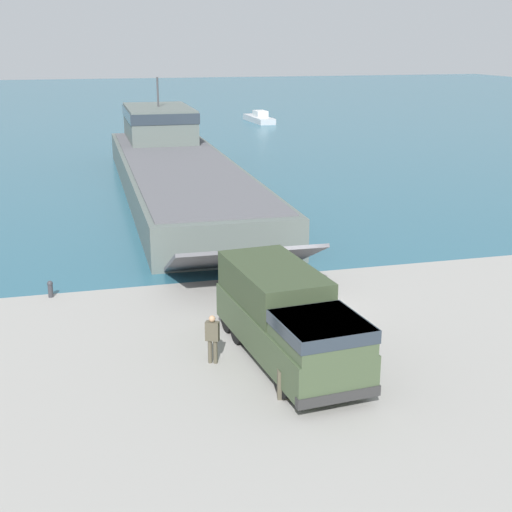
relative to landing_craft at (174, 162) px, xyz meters
name	(u,v)px	position (x,y,z in m)	size (l,w,h in m)	color
ground_plane	(298,307)	(1.01, -25.88, -1.74)	(240.00, 240.00, 0.00)	gray
water_surface	(117,106)	(1.01, 68.27, -1.74)	(240.00, 180.00, 0.01)	#285B70
landing_craft	(174,162)	(0.00, 0.00, 0.00)	(8.17, 39.63, 7.32)	#56605B
military_truck	(288,317)	(-0.86, -30.34, -0.25)	(3.27, 7.95, 2.85)	#3D4C33
soldier_on_ramp	(212,336)	(-3.31, -30.02, -0.78)	(0.50, 0.41, 1.67)	#4C4738
moored_boat_a	(259,118)	(17.15, 39.78, -1.24)	(2.37, 7.99, 1.51)	#B7BABF
mooring_bollard	(50,288)	(-8.54, -22.11, -1.36)	(0.24, 0.24, 0.71)	#333338
cargo_crate	(291,378)	(-1.42, -32.59, -1.29)	(0.90, 1.08, 0.90)	#4C4738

